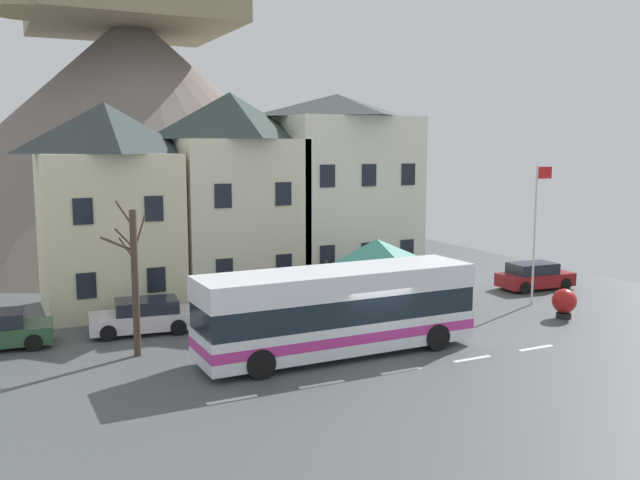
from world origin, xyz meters
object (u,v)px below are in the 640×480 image
object	(u,v)px
bus_shelter	(377,251)
pedestrian_01	(436,301)
flagpole	(536,224)
public_bench	(342,297)
transit_bus	(338,312)
pedestrian_00	(460,306)
parked_car_02	(143,316)
parked_car_01	(413,291)
townhouse_01	(232,195)
hilltop_castle	(133,120)
bare_tree_00	(134,278)
townhouse_00	(108,207)
parked_car_00	(534,276)
townhouse_02	(337,190)
harbour_buoy	(564,302)

from	to	relation	value
bus_shelter	pedestrian_01	bearing A→B (deg)	-55.08
bus_shelter	flagpole	world-z (taller)	flagpole
public_bench	transit_bus	bearing A→B (deg)	-119.37
transit_bus	pedestrian_00	world-z (taller)	transit_bus
parked_car_02	parked_car_01	bearing A→B (deg)	-175.90
transit_bus	public_bench	size ratio (longest dim) A/B	7.31
townhouse_01	pedestrian_00	bearing A→B (deg)	-57.43
hilltop_castle	pedestrian_00	distance (m)	34.11
public_bench	bare_tree_00	distance (m)	11.11
townhouse_01	flagpole	world-z (taller)	townhouse_01
hilltop_castle	parked_car_02	size ratio (longest dim) A/B	9.17
townhouse_00	parked_car_00	size ratio (longest dim) A/B	2.32
townhouse_02	parked_car_01	bearing A→B (deg)	-81.98
hilltop_castle	transit_bus	distance (m)	34.39
parked_car_01	townhouse_00	bearing A→B (deg)	151.75
parked_car_00	parked_car_01	xyz separation A→B (m)	(-7.78, -0.10, -0.04)
bus_shelter	parked_car_00	distance (m)	10.78
hilltop_castle	bare_tree_00	world-z (taller)	hilltop_castle
hilltop_castle	parked_car_00	world-z (taller)	hilltop_castle
parked_car_00	bare_tree_00	distance (m)	21.57
pedestrian_01	public_bench	bearing A→B (deg)	115.77
transit_bus	parked_car_01	world-z (taller)	transit_bus
townhouse_02	parked_car_00	bearing A→B (deg)	-35.28
transit_bus	public_bench	bearing A→B (deg)	60.20
transit_bus	harbour_buoy	size ratio (longest dim) A/B	7.87
parked_car_01	townhouse_02	bearing A→B (deg)	92.94
pedestrian_01	parked_car_02	bearing A→B (deg)	160.68
public_bench	pedestrian_00	bearing A→B (deg)	-62.70
parked_car_01	townhouse_01	bearing A→B (deg)	134.82
pedestrian_00	public_bench	size ratio (longest dim) A/B	1.11
townhouse_02	flagpole	size ratio (longest dim) A/B	1.55
pedestrian_01	flagpole	size ratio (longest dim) A/B	0.25
townhouse_00	bus_shelter	world-z (taller)	townhouse_00
bus_shelter	public_bench	distance (m)	3.31
townhouse_00	bare_tree_00	xyz separation A→B (m)	(-0.46, -8.00, -1.90)
bus_shelter	hilltop_castle	bearing A→B (deg)	99.11
townhouse_00	pedestrian_01	distance (m)	15.47
public_bench	flagpole	xyz separation A→B (m)	(8.44, -3.62, 3.41)
hilltop_castle	parked_car_01	bearing A→B (deg)	-75.25
pedestrian_01	flagpole	distance (m)	6.98
transit_bus	parked_car_02	xyz separation A→B (m)	(-5.73, 6.11, -0.92)
townhouse_02	hilltop_castle	distance (m)	23.13
pedestrian_01	public_bench	world-z (taller)	pedestrian_01
transit_bus	flagpole	xyz separation A→B (m)	(12.11, 2.90, 2.29)
townhouse_00	parked_car_00	bearing A→B (deg)	-14.77
parked_car_00	transit_bus	bearing A→B (deg)	-154.80
parked_car_00	bare_tree_00	xyz separation A→B (m)	(-21.31, -2.50, 2.16)
hilltop_castle	parked_car_00	xyz separation A→B (m)	(15.14, -27.89, -8.83)
harbour_buoy	flagpole	bearing A→B (deg)	74.45
parked_car_02	public_bench	world-z (taller)	parked_car_02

